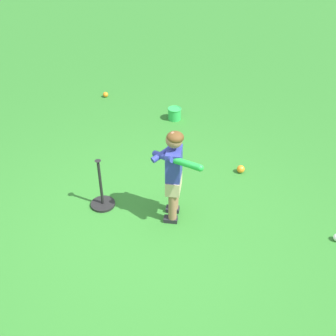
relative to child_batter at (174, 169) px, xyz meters
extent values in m
plane|color=#2D7528|center=(-0.36, -0.15, -0.65)|extent=(40.00, 40.00, 0.00)
cube|color=#232328|center=(-0.04, -0.06, -0.63)|extent=(0.17, 0.13, 0.05)
cylinder|color=#996B4C|center=(-0.03, -0.07, -0.44)|extent=(0.09, 0.09, 0.34)
cube|color=#232328|center=(0.01, 0.10, -0.63)|extent=(0.17, 0.13, 0.05)
cylinder|color=#996B4C|center=(0.03, 0.09, -0.44)|extent=(0.09, 0.09, 0.34)
cube|color=#C6B284|center=(0.00, 0.01, -0.19)|extent=(0.23, 0.30, 0.16)
cube|color=#2D3893|center=(0.00, 0.01, 0.06)|extent=(0.22, 0.29, 0.34)
sphere|color=#996B4C|center=(0.00, 0.01, 0.34)|extent=(0.17, 0.17, 0.17)
ellipsoid|color=#563819|center=(0.01, 0.01, 0.37)|extent=(0.22, 0.22, 0.11)
sphere|color=green|center=(-0.13, 0.06, 0.15)|extent=(0.04, 0.04, 0.04)
cylinder|color=black|center=(-0.07, -0.02, 0.16)|extent=(0.11, 0.13, 0.05)
cylinder|color=green|center=(0.07, -0.20, 0.20)|extent=(0.27, 0.31, 0.11)
sphere|color=green|center=(0.18, -0.33, 0.22)|extent=(0.07, 0.07, 0.07)
cylinder|color=#2D3893|center=(-0.11, 0.01, 0.16)|extent=(0.19, 0.30, 0.14)
cylinder|color=#2D3893|center=(-0.09, 0.08, 0.16)|extent=(0.31, 0.19, 0.14)
sphere|color=orange|center=(-0.49, 3.24, -0.60)|extent=(0.09, 0.09, 0.09)
sphere|color=orange|center=(1.02, 0.65, -0.60)|extent=(0.10, 0.10, 0.10)
cylinder|color=black|center=(-0.76, 0.36, -0.64)|extent=(0.28, 0.28, 0.03)
cylinder|color=black|center=(-0.76, 0.36, -0.35)|extent=(0.03, 0.03, 0.55)
cone|color=black|center=(-0.76, 0.36, -0.05)|extent=(0.07, 0.07, 0.04)
cylinder|color=green|center=(0.50, 2.22, -0.56)|extent=(0.20, 0.20, 0.18)
torus|color=green|center=(0.50, 2.22, -0.47)|extent=(0.22, 0.22, 0.02)
camera|label=1|loc=(-0.75, -3.35, 2.44)|focal=43.93mm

